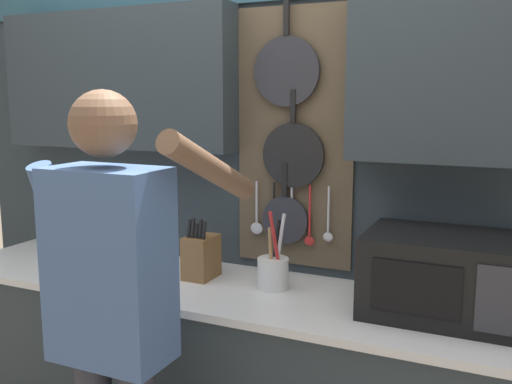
{
  "coord_description": "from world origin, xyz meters",
  "views": [
    {
      "loc": [
        1.03,
        -1.93,
        1.68
      ],
      "look_at": [
        0.06,
        0.18,
        1.29
      ],
      "focal_mm": 40.0,
      "sensor_mm": 36.0,
      "label": 1
    }
  ],
  "objects_px": {
    "knife_block": "(201,256)",
    "person": "(114,304)",
    "utensil_crock": "(273,271)",
    "microwave": "(442,275)"
  },
  "relations": [
    {
      "from": "utensil_crock",
      "to": "person",
      "type": "distance_m",
      "value": 0.66
    },
    {
      "from": "knife_block",
      "to": "person",
      "type": "xyz_separation_m",
      "value": [
        0.01,
        -0.58,
        -0.01
      ]
    },
    {
      "from": "microwave",
      "to": "knife_block",
      "type": "height_order",
      "value": "microwave"
    },
    {
      "from": "knife_block",
      "to": "person",
      "type": "relative_size",
      "value": 0.15
    },
    {
      "from": "person",
      "to": "microwave",
      "type": "bearing_deg",
      "value": 31.5
    },
    {
      "from": "knife_block",
      "to": "utensil_crock",
      "type": "distance_m",
      "value": 0.33
    },
    {
      "from": "microwave",
      "to": "utensil_crock",
      "type": "bearing_deg",
      "value": 179.85
    },
    {
      "from": "microwave",
      "to": "knife_block",
      "type": "bearing_deg",
      "value": 179.97
    },
    {
      "from": "knife_block",
      "to": "utensil_crock",
      "type": "xyz_separation_m",
      "value": [
        0.32,
        0.0,
        -0.02
      ]
    },
    {
      "from": "person",
      "to": "knife_block",
      "type": "bearing_deg",
      "value": 91.08
    }
  ]
}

